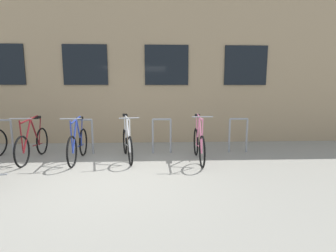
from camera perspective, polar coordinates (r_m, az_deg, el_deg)
name	(u,v)px	position (r m, az deg, el deg)	size (l,w,h in m)	color
ground_plane	(108,180)	(4.70, -13.90, -12.18)	(42.00, 42.00, 0.00)	gray
storefront_building	(137,75)	(11.35, -7.26, 11.70)	(28.00, 7.61, 4.56)	tan
bike_rack	(123,133)	(6.37, -10.51, -1.64)	(6.51, 0.05, 0.91)	gray
bicycle_blue	(78,144)	(6.06, -20.24, -4.00)	(0.44, 1.66, 1.06)	black
bicycle_white	(127,143)	(5.93, -9.47, -3.90)	(0.55, 1.66, 1.06)	black
bicycle_maroon	(33,144)	(6.56, -28.96, -3.59)	(0.44, 1.76, 1.06)	black
bicycle_pink	(199,144)	(5.73, 7.19, -4.13)	(0.44, 1.70, 1.10)	black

